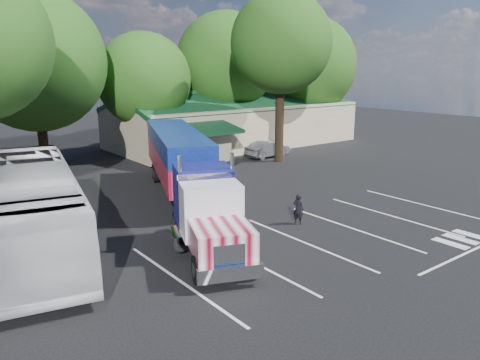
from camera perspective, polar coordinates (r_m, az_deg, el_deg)
ground at (r=25.61m, az=-1.64°, el=-3.78°), size 120.00×120.00×0.00m
event_hall at (r=47.24m, az=-0.82°, el=7.03°), size 24.20×14.12×5.55m
tree_row_c at (r=37.20m, az=-23.69°, el=13.11°), size 10.00×10.00×13.05m
tree_row_d at (r=41.58m, az=-11.64°, el=11.89°), size 8.00×8.00×10.60m
tree_row_e at (r=46.64m, az=-1.74°, el=14.17°), size 9.60×9.60×12.90m
tree_row_f at (r=52.26m, az=8.26°, el=13.66°), size 10.40×10.40×13.00m
tree_near_right at (r=38.34m, az=5.02°, el=16.29°), size 8.00×8.00×13.50m
semi_truck at (r=26.24m, az=-6.92°, el=1.83°), size 9.69×19.21×4.14m
woman at (r=23.53m, az=7.12°, el=-3.51°), size 0.52×0.65×1.55m
bicycle at (r=32.95m, az=-7.28°, el=0.86°), size 1.50×1.65×0.87m
tour_bus at (r=21.63m, az=-23.58°, el=-3.10°), size 5.87×13.77×3.73m
silver_sedan at (r=40.73m, az=3.39°, el=3.79°), size 4.36×1.80×1.40m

